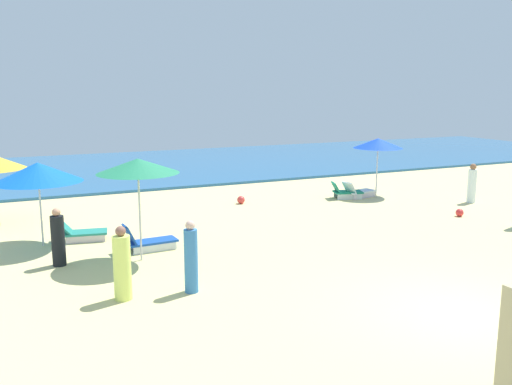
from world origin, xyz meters
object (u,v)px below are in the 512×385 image
Objects in this scene: lounge_chair_4_0 at (82,232)px; beach_ball_0 at (460,213)px; beach_ball_1 at (241,200)px; umbrella_0 at (378,143)px; beachgoer_3 at (191,259)px; lounge_chair_0_0 at (346,192)px; lounge_chair_3_0 at (148,241)px; beachgoer_1 at (472,184)px; umbrella_3 at (138,166)px; beachgoer_0 at (58,239)px; umbrella_4 at (38,172)px; beachgoer_2 at (122,266)px; lounge_chair_0_1 at (358,192)px.

beach_ball_0 is (12.37, -2.31, -0.11)m from lounge_chair_4_0.
umbrella_0 is at bearing -7.16° from beach_ball_1.
beachgoer_3 is at bearing -152.70° from lounge_chair_4_0.
lounge_chair_3_0 reaches higher than lounge_chair_0_0.
beachgoer_1 reaches higher than lounge_chair_3_0.
beachgoer_1 is at bearing -88.90° from lounge_chair_3_0.
umbrella_3 is 1.80× the size of beachgoer_0.
lounge_chair_0_0 reaches higher than beach_ball_1.
umbrella_4 is at bearing 114.36° from beachgoer_0.
umbrella_3 is 3.24m from beachgoer_3.
lounge_chair_4_0 is at bearing -121.92° from beachgoer_2.
beach_ball_1 is (7.37, 2.94, -1.96)m from umbrella_4.
beachgoer_2 is at bearing -111.14° from umbrella_3.
umbrella_0 is 6.23m from beach_ball_1.
umbrella_3 is 1.10× the size of umbrella_4.
umbrella_3 is at bearing -156.88° from umbrella_0.
umbrella_4 reaches higher than lounge_chair_0_0.
lounge_chair_0_1 is 10.30m from lounge_chair_3_0.
beach_ball_0 is (13.20, -0.18, -0.55)m from beachgoer_0.
umbrella_3 is at bearing -178.71° from beach_ball_0.
beachgoer_2 is 0.99× the size of beachgoer_3.
umbrella_0 reaches higher than beach_ball_1.
beachgoer_2 is at bearing 142.25° from lounge_chair_0_0.
beach_ball_0 is (13.45, -2.24, -1.97)m from umbrella_4.
lounge_chair_0_1 is 12.50m from umbrella_4.
umbrella_3 is at bearing 150.97° from lounge_chair_3_0.
lounge_chair_3_0 is at bearing 64.60° from umbrella_3.
umbrella_4 is at bearing 22.61° from beachgoer_1.
umbrella_0 reaches higher than beachgoer_0.
beachgoer_2 reaches higher than lounge_chair_0_0.
umbrella_3 reaches higher than beachgoer_0.
lounge_chair_3_0 is at bearing 177.25° from beach_ball_0.
beachgoer_2 reaches higher than beach_ball_0.
lounge_chair_3_0 is (-9.60, -3.74, 0.01)m from lounge_chair_0_1.
beachgoer_0 is at bearing -161.81° from umbrella_0.
beach_ball_1 is at bearing -49.38° from lounge_chair_3_0.
beachgoer_0 is at bearing -144.95° from beach_ball_1.
umbrella_4 is at bearing -73.35° from beachgoer_3.
umbrella_3 is 7.83m from beach_ball_1.
umbrella_3 is at bearing 133.90° from lounge_chair_0_0.
lounge_chair_4_0 is at bearing 89.77° from lounge_chair_0_1.
lounge_chair_4_0 is at bearing 169.44° from beach_ball_0.
umbrella_0 is 7.87× the size of beach_ball_1.
beachgoer_1 is 15.02m from beachgoer_2.
umbrella_4 is at bearing -170.54° from umbrella_0.
lounge_chair_0_0 is at bearing 70.89° from lounge_chair_0_1.
umbrella_4 is (-11.64, -2.11, 1.84)m from lounge_chair_0_0.
lounge_chair_0_1 is 4.38m from beachgoer_1.
lounge_chair_3_0 is 1.02× the size of lounge_chair_4_0.
umbrella_4 is 8.93× the size of beach_ball_0.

